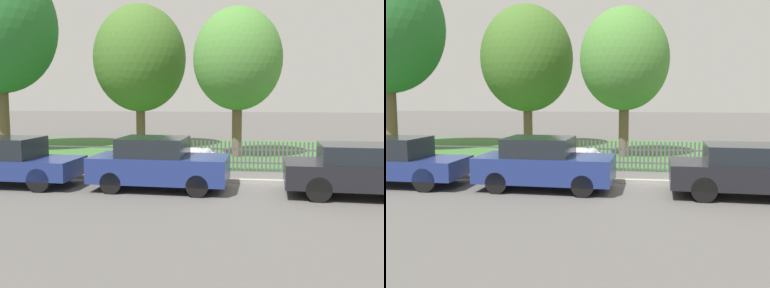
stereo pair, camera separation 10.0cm
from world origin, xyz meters
TOP-DOWN VIEW (x-y plane):
  - ground_plane at (0.00, 0.00)m, footprint 120.00×120.00m
  - kerb_stone at (0.00, 0.10)m, footprint 42.61×0.20m
  - grass_strip at (0.00, 7.45)m, footprint 42.61×10.54m
  - park_fence at (-0.00, 2.19)m, footprint 42.61×0.05m
  - parked_car_silver_hatchback at (-8.07, -1.22)m, footprint 4.00×1.76m
  - parked_car_black_saloon at (-3.59, -1.14)m, footprint 3.87×1.84m
  - parked_car_navy_estate at (2.02, -1.24)m, footprint 4.41×2.00m
  - covered_motorcycle at (-2.82, 0.85)m, footprint 1.82×0.92m
  - tree_nearest_kerb at (-13.24, 6.65)m, footprint 5.57×5.57m
  - tree_behind_motorcycle at (-6.77, 8.65)m, footprint 4.70×4.70m
  - tree_mid_park at (-1.69, 5.90)m, footprint 3.84×3.84m

SIDE VIEW (x-z plane):
  - ground_plane at x=0.00m, z-range 0.00..0.00m
  - grass_strip at x=0.00m, z-range 0.00..0.01m
  - kerb_stone at x=0.00m, z-range 0.00..0.12m
  - park_fence at x=0.00m, z-range 0.00..1.07m
  - covered_motorcycle at x=-2.82m, z-range 0.11..1.08m
  - parked_car_navy_estate at x=2.02m, z-range 0.02..1.41m
  - parked_car_silver_hatchback at x=-8.07m, z-range 0.01..1.44m
  - parked_car_black_saloon at x=-3.59m, z-range 0.00..1.49m
  - tree_mid_park at x=-1.69m, z-range 0.99..7.44m
  - tree_behind_motorcycle at x=-6.77m, z-range 0.91..8.17m
  - tree_nearest_kerb at x=-13.24m, z-range 1.36..10.54m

